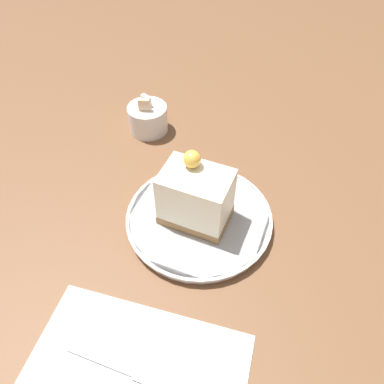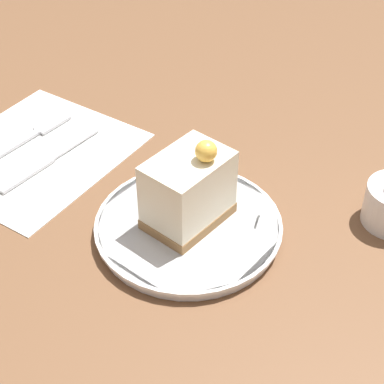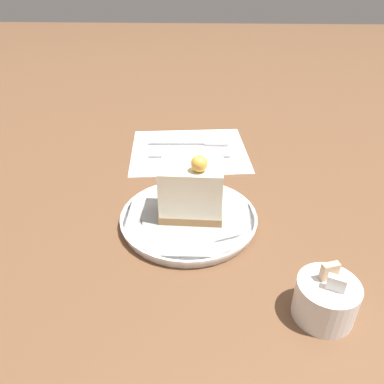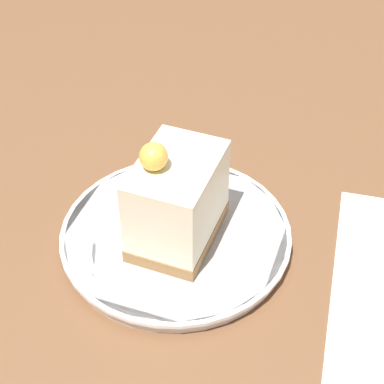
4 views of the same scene
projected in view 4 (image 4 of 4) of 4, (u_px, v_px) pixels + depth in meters
The scene contains 3 objects.
ground_plane at pixel (171, 228), 0.61m from camera, with size 4.00×4.00×0.00m, color brown.
plate at pixel (176, 236), 0.59m from camera, with size 0.21×0.21×0.02m.
cake_slice at pixel (177, 200), 0.56m from camera, with size 0.07×0.10×0.11m.
Camera 4 is at (-0.16, 0.40, 0.44)m, focal length 60.00 mm.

